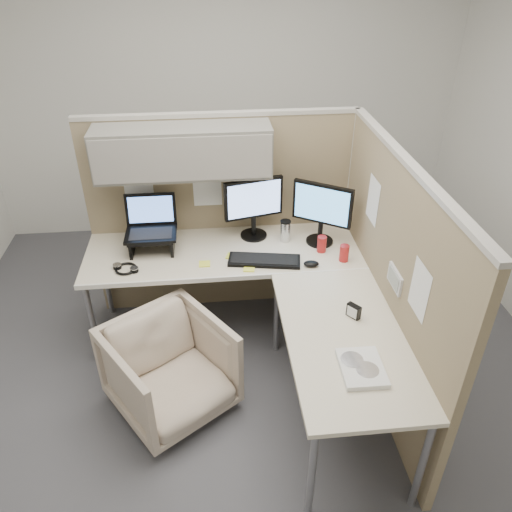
{
  "coord_description": "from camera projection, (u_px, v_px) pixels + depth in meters",
  "views": [
    {
      "loc": [
        -0.19,
        -2.54,
        2.65
      ],
      "look_at": [
        0.1,
        0.25,
        0.85
      ],
      "focal_mm": 35.0,
      "sensor_mm": 36.0,
      "label": 1
    }
  ],
  "objects": [
    {
      "name": "keyboard",
      "position": [
        264.0,
        261.0,
        3.48
      ],
      "size": [
        0.52,
        0.25,
        0.02
      ],
      "primitive_type": "cube",
      "rotation": [
        0.0,
        0.0,
        -0.18
      ],
      "color": "black",
      "rests_on": "desk"
    },
    {
      "name": "monitor_right",
      "position": [
        322.0,
        209.0,
        3.57
      ],
      "size": [
        0.39,
        0.27,
        0.47
      ],
      "rotation": [
        0.0,
        0.0,
        -0.57
      ],
      "color": "black",
      "rests_on": "desk"
    },
    {
      "name": "desk",
      "position": [
        262.0,
        286.0,
        3.32
      ],
      "size": [
        2.0,
        1.98,
        0.73
      ],
      "color": "beige",
      "rests_on": "ground"
    },
    {
      "name": "laptop_station",
      "position": [
        151.0,
        231.0,
        3.57
      ],
      "size": [
        0.36,
        0.31,
        0.38
      ],
      "color": "black",
      "rests_on": "desk"
    },
    {
      "name": "soda_can_silver",
      "position": [
        322.0,
        244.0,
        3.57
      ],
      "size": [
        0.07,
        0.07,
        0.12
      ],
      "primitive_type": "cylinder",
      "color": "#B21E1E",
      "rests_on": "desk"
    },
    {
      "name": "monitor_left",
      "position": [
        254.0,
        204.0,
        3.64
      ],
      "size": [
        0.44,
        0.2,
        0.47
      ],
      "rotation": [
        0.0,
        0.0,
        0.24
      ],
      "color": "black",
      "rests_on": "desk"
    },
    {
      "name": "sticky_note_d",
      "position": [
        232.0,
        256.0,
        3.54
      ],
      "size": [
        0.1,
        0.1,
        0.01
      ],
      "primitive_type": "cube",
      "rotation": [
        0.0,
        0.0,
        -0.34
      ],
      "color": "#ECF03F",
      "rests_on": "desk"
    },
    {
      "name": "office_chair",
      "position": [
        170.0,
        366.0,
        3.16
      ],
      "size": [
        0.92,
        0.91,
        0.7
      ],
      "primitive_type": "imported",
      "rotation": [
        0.0,
        0.0,
        0.6
      ],
      "color": "#C0AE99",
      "rests_on": "ground"
    },
    {
      "name": "partition_back",
      "position": [
        205.0,
        188.0,
        3.65
      ],
      "size": [
        2.0,
        0.36,
        1.63
      ],
      "color": "#917E5F",
      "rests_on": "ground"
    },
    {
      "name": "sticky_note_a",
      "position": [
        205.0,
        264.0,
        3.46
      ],
      "size": [
        0.08,
        0.08,
        0.01
      ],
      "primitive_type": "cube",
      "rotation": [
        0.0,
        0.0,
        -0.02
      ],
      "color": "#ECF03F",
      "rests_on": "desk"
    },
    {
      "name": "desk_clock",
      "position": [
        354.0,
        311.0,
        2.96
      ],
      "size": [
        0.08,
        0.09,
        0.09
      ],
      "rotation": [
        0.0,
        0.0,
        -0.9
      ],
      "color": "black",
      "rests_on": "desk"
    },
    {
      "name": "partition_right",
      "position": [
        387.0,
        280.0,
        3.15
      ],
      "size": [
        0.07,
        2.03,
        1.63
      ],
      "color": "#917E5F",
      "rests_on": "ground"
    },
    {
      "name": "soda_can_green",
      "position": [
        344.0,
        253.0,
        3.47
      ],
      "size": [
        0.07,
        0.07,
        0.12
      ],
      "primitive_type": "cylinder",
      "color": "#B21E1E",
      "rests_on": "desk"
    },
    {
      "name": "travel_mug",
      "position": [
        285.0,
        231.0,
        3.69
      ],
      "size": [
        0.08,
        0.08,
        0.17
      ],
      "color": "silver",
      "rests_on": "desk"
    },
    {
      "name": "sticky_note_b",
      "position": [
        249.0,
        269.0,
        3.41
      ],
      "size": [
        0.09,
        0.09,
        0.01
      ],
      "primitive_type": "cube",
      "rotation": [
        0.0,
        0.0,
        -0.15
      ],
      "color": "#ECF03F",
      "rests_on": "desk"
    },
    {
      "name": "ground",
      "position": [
        246.0,
        375.0,
        3.57
      ],
      "size": [
        4.5,
        4.5,
        0.0
      ],
      "primitive_type": "plane",
      "color": "#45454B",
      "rests_on": "ground"
    },
    {
      "name": "headphones",
      "position": [
        126.0,
        269.0,
        3.4
      ],
      "size": [
        0.2,
        0.2,
        0.03
      ],
      "rotation": [
        0.0,
        0.0,
        -0.42
      ],
      "color": "black",
      "rests_on": "desk"
    },
    {
      "name": "paper_stack",
      "position": [
        362.0,
        368.0,
        2.61
      ],
      "size": [
        0.23,
        0.29,
        0.03
      ],
      "rotation": [
        0.0,
        0.0,
        -0.02
      ],
      "color": "white",
      "rests_on": "desk"
    },
    {
      "name": "mouse",
      "position": [
        311.0,
        264.0,
        3.43
      ],
      "size": [
        0.11,
        0.08,
        0.04
      ],
      "primitive_type": "ellipsoid",
      "rotation": [
        0.0,
        0.0,
        -0.11
      ],
      "color": "black",
      "rests_on": "desk"
    }
  ]
}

